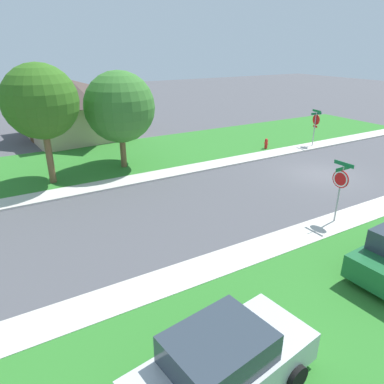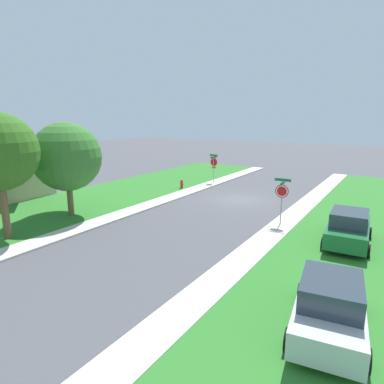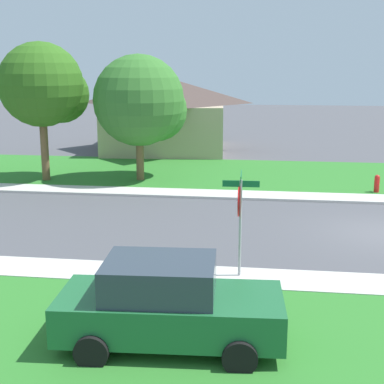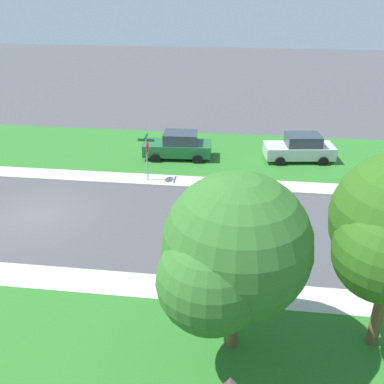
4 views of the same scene
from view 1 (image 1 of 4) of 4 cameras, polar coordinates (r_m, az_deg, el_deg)
The scene contains 12 objects.
ground_plane at distance 22.47m, azimuth 20.24°, elevation 2.69°, with size 120.00×120.00×0.00m, color #4C4C51.
sidewalk_east at distance 19.84m, azimuth -14.51°, elevation 0.97°, with size 1.40×56.00×0.10m, color beige.
lawn_east at distance 24.17m, azimuth -17.73°, elevation 4.49°, with size 8.00×56.00×0.08m, color #2D7528.
sidewalk_west at distance 12.05m, azimuth -1.14°, elevation -13.43°, with size 1.40×56.00×0.10m, color beige.
lawn_west at distance 9.34m, azimuth 15.00°, elevation -27.92°, with size 8.00×56.00×0.08m, color #2D7528.
stop_sign_near_corner at distance 28.21m, azimuth 19.41°, elevation 10.66°, with size 0.91×0.91×2.77m.
stop_sign_far_corner at distance 15.83m, azimuth 22.92°, elevation 1.41°, with size 0.92×0.92×2.77m.
car_silver_kerbside_mid at distance 8.36m, azimuth 4.99°, elevation -26.08°, with size 2.47×4.50×1.76m.
tree_corner_large at distance 22.10m, azimuth -11.44°, elevation 13.12°, with size 4.50×4.19×5.87m.
tree_sidewalk_near at distance 20.34m, azimuth -22.98°, elevation 13.08°, with size 4.13×3.85×6.42m.
house_right_setback at distance 31.52m, azimuth -18.64°, elevation 12.84°, with size 9.59×8.49×4.60m.
fire_hydrant at distance 26.76m, azimuth 11.93°, elevation 7.68°, with size 0.38×0.22×0.83m.
Camera 1 is at (-13.22, 16.70, 7.15)m, focal length 32.88 mm.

